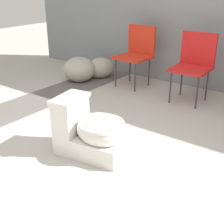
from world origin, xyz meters
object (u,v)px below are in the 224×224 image
(folding_chair_middle, at_px, (194,60))
(boulder_far, at_px, (79,69))
(toilet, at_px, (92,132))
(boulder_near, at_px, (100,68))
(folding_chair_left, at_px, (137,50))

(folding_chair_middle, height_order, boulder_far, folding_chair_middle)
(toilet, distance_m, boulder_far, 2.15)
(toilet, relative_size, boulder_far, 1.39)
(boulder_near, xyz_separation_m, boulder_far, (-0.15, -0.32, 0.03))
(folding_chair_left, bearing_deg, toilet, 24.38)
(folding_chair_left, height_order, boulder_far, folding_chair_left)
(toilet, height_order, boulder_near, toilet)
(folding_chair_middle, bearing_deg, folding_chair_left, -98.12)
(boulder_near, bearing_deg, toilet, -53.38)
(folding_chair_middle, distance_m, boulder_near, 1.56)
(boulder_near, relative_size, boulder_far, 0.88)
(toilet, height_order, folding_chair_left, folding_chair_left)
(folding_chair_middle, bearing_deg, toilet, -6.51)
(toilet, distance_m, folding_chair_middle, 1.83)
(boulder_far, bearing_deg, boulder_near, 65.35)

